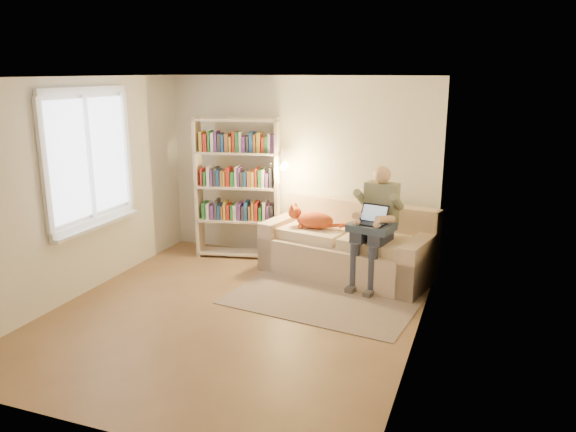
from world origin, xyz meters
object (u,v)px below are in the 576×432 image
at_px(person, 376,219).
at_px(bookshelf, 238,181).
at_px(laptop, 373,219).
at_px(cat, 309,219).
at_px(sofa, 348,249).

bearing_deg(person, bookshelf, -179.41).
bearing_deg(laptop, bookshelf, 177.24).
height_order(cat, bookshelf, bookshelf).
height_order(person, laptop, person).
xyz_separation_m(sofa, person, (0.41, -0.25, 0.52)).
bearing_deg(sofa, bookshelf, -173.76).
bearing_deg(bookshelf, cat, -21.85).
distance_m(sofa, person, 0.71).
xyz_separation_m(sofa, cat, (-0.56, -0.03, 0.38)).
bearing_deg(cat, laptop, -8.42).
bearing_deg(bookshelf, person, -23.41).
relative_size(sofa, cat, 3.04).
bearing_deg(person, laptop, -87.93).
distance_m(laptop, bookshelf, 2.16).
bearing_deg(bookshelf, laptop, -26.76).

